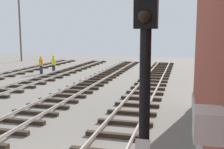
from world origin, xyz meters
name	(u,v)px	position (x,y,z in m)	size (l,w,h in m)	color
signal_mast	(145,81)	(2.53, -1.66, 3.28)	(0.36, 0.40, 5.21)	black
utility_pole_far	(20,27)	(-20.00, 30.29, 4.92)	(1.80, 0.24, 9.45)	brown
track_worker_foreground	(41,65)	(-10.65, 19.02, 0.93)	(0.40, 0.40, 1.87)	#262D4C
track_worker_distant	(54,64)	(-9.78, 20.01, 0.93)	(0.40, 0.40, 1.87)	#262D4C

